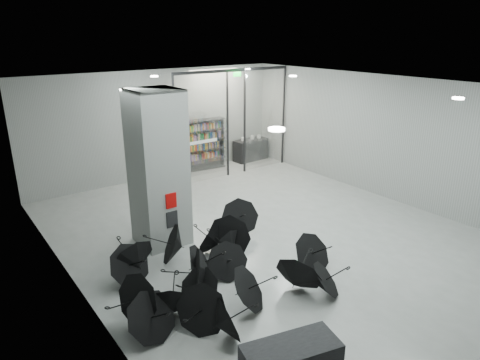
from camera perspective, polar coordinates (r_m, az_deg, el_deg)
room at (r=10.55m, az=6.21°, el=5.60°), size 14.00×14.02×4.01m
column at (r=11.02m, az=-10.79°, el=1.40°), size 1.20×1.20×4.00m
fire_cabinet at (r=10.71m, az=-9.10°, el=-2.72°), size 0.28×0.04×0.38m
info_panel at (r=10.91m, az=-8.97°, el=-5.16°), size 0.30×0.03×0.42m
exit_sign at (r=15.96m, az=-0.38°, el=13.82°), size 0.30×0.06×0.15m
glass_partition at (r=16.34m, az=-0.81°, el=8.14°), size 5.06×0.08×4.00m
bench at (r=7.62m, az=6.76°, el=-22.37°), size 1.72×1.06×0.51m
bookshelf at (r=17.27m, az=-4.94°, el=4.68°), size 1.86×0.56×2.02m
shop_counter at (r=18.61m, az=1.39°, el=4.03°), size 1.54×0.69×0.91m
umbrella_cluster at (r=9.57m, az=-3.86°, el=-12.30°), size 5.22×4.82×1.26m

